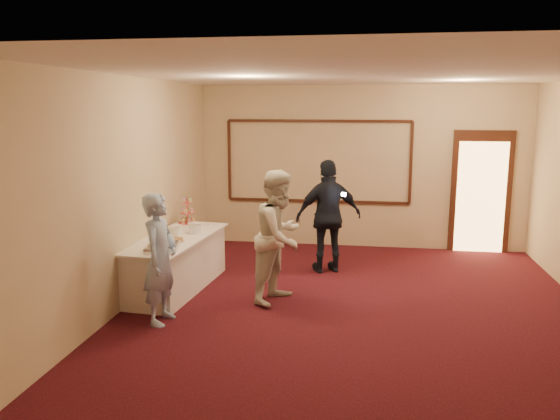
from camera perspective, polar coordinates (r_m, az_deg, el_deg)
The scene contains 14 objects.
floor at distance 7.18m, azimuth 7.82°, elevation -10.64°, with size 7.00×7.00×0.00m, color black.
room_walls at distance 6.72m, azimuth 8.26°, elevation 5.68°, with size 6.04×7.04×3.02m.
wall_molding at distance 10.25m, azimuth 3.98°, elevation 5.08°, with size 3.45×0.04×1.55m.
doorway at distance 10.47m, azimuth 20.25°, elevation 1.69°, with size 1.05×0.07×2.20m.
buffet_table at distance 8.05m, azimuth -10.78°, elevation -5.45°, with size 1.03×2.23×0.77m.
pavlova_tray at distance 7.27m, azimuth -12.17°, elevation -3.42°, with size 0.49×0.59×0.20m.
cupcake_stand at distance 8.85m, azimuth -9.64°, elevation -0.34°, with size 0.30×0.30×0.44m.
plate_stack_a at distance 7.98m, azimuth -10.89°, elevation -2.18°, with size 0.19×0.19×0.16m.
plate_stack_b at distance 8.11m, azimuth -8.91°, elevation -1.89°, with size 0.19×0.19×0.16m.
tart at distance 7.65m, azimuth -10.90°, elevation -3.15°, with size 0.25×0.25×0.05m.
man at distance 6.75m, azimuth -12.41°, elevation -5.02°, with size 0.58×0.38×1.60m, color #A3C6F8.
woman at distance 7.32m, azimuth -0.02°, elevation -2.76°, with size 0.87×0.68×1.79m, color beige.
guest at distance 8.65m, azimuth 5.11°, elevation -0.68°, with size 1.05×0.44×1.80m, color black.
camera_flash at distance 8.32m, azimuth 6.67°, elevation 1.64°, with size 0.07×0.04×0.05m, color white.
Camera 1 is at (0.08, -6.69, 2.60)m, focal length 35.00 mm.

